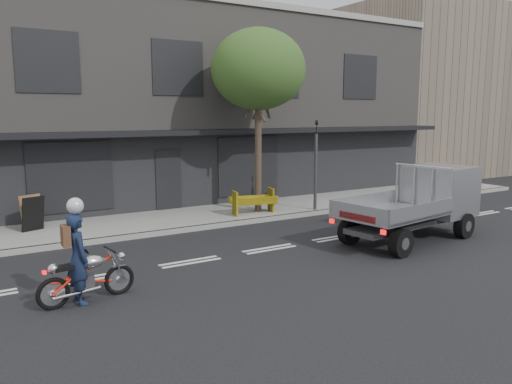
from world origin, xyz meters
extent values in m
plane|color=black|center=(0.00, 0.00, 0.00)|extent=(80.00, 80.00, 0.00)
cube|color=gray|center=(0.00, 4.70, 0.07)|extent=(32.00, 3.20, 0.15)
cube|color=gray|center=(0.00, 3.10, 0.07)|extent=(32.00, 0.20, 0.15)
cube|color=slate|center=(0.00, 11.30, 4.00)|extent=(26.00, 10.00, 8.00)
cube|color=brown|center=(20.00, 11.30, 5.00)|extent=(14.00, 10.00, 10.00)
cylinder|color=#382B21|center=(2.20, 4.20, 2.00)|extent=(0.24, 0.24, 4.00)
ellipsoid|color=#3B5520|center=(2.20, 4.20, 5.30)|extent=(3.40, 3.40, 2.89)
cylinder|color=#2D2D30|center=(4.20, 3.35, 1.50)|extent=(0.12, 0.12, 3.00)
imported|color=black|center=(4.20, 3.35, 3.25)|extent=(0.08, 0.10, 0.50)
torus|color=black|center=(-5.91, -1.49, 0.31)|extent=(0.66, 0.18, 0.65)
torus|color=black|center=(-4.58, -1.31, 0.31)|extent=(0.66, 0.18, 0.65)
cube|color=#2D2D30|center=(-5.30, -1.41, 0.41)|extent=(0.36, 0.27, 0.27)
ellipsoid|color=silver|center=(-5.15, -1.39, 0.81)|extent=(0.56, 0.36, 0.26)
cube|color=black|center=(-5.61, -1.45, 0.78)|extent=(0.54, 0.29, 0.08)
cylinder|color=black|center=(-4.76, -1.34, 0.99)|extent=(0.11, 0.58, 0.04)
imported|color=#151F39|center=(-5.40, -1.40, 0.91)|extent=(0.52, 0.72, 1.82)
cylinder|color=black|center=(2.52, -2.46, 0.39)|extent=(0.80, 0.39, 0.77)
cylinder|color=black|center=(2.27, -0.75, 0.39)|extent=(0.80, 0.39, 0.77)
cylinder|color=black|center=(5.73, -2.00, 0.39)|extent=(0.80, 0.39, 0.77)
cylinder|color=black|center=(5.48, -0.30, 0.39)|extent=(0.80, 0.39, 0.77)
cube|color=#2D2D30|center=(4.00, -1.38, 0.56)|extent=(4.76, 1.66, 0.14)
cube|color=#A0A0A5|center=(5.56, -1.16, 1.37)|extent=(1.96, 2.05, 1.52)
cube|color=black|center=(5.56, -1.16, 1.80)|extent=(1.75, 1.92, 0.56)
cube|color=#AAAAAF|center=(3.15, -1.50, 0.93)|extent=(3.29, 2.38, 0.10)
camera|label=1|loc=(-7.32, -11.36, 3.74)|focal=35.00mm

